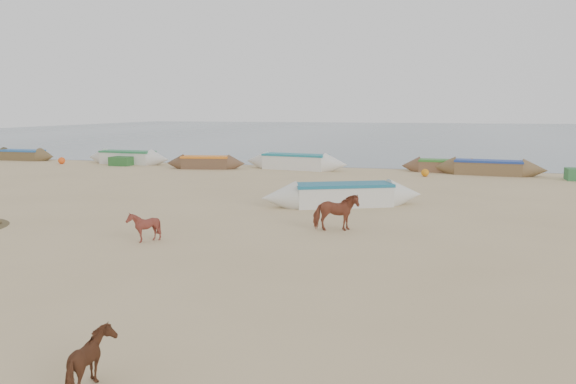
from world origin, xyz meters
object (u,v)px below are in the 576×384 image
(cow_adult, at_px, (336,212))
(calf_front, at_px, (144,227))
(near_canoe, at_px, (343,195))
(calf_right, at_px, (93,361))

(cow_adult, height_order, calf_front, cow_adult)
(cow_adult, distance_m, calf_front, 5.92)
(calf_front, relative_size, near_canoe, 0.14)
(calf_right, relative_size, near_canoe, 0.12)
(calf_front, height_order, near_canoe, same)
(cow_adult, bearing_deg, calf_right, 155.99)
(cow_adult, relative_size, near_canoe, 0.22)
(calf_front, bearing_deg, near_canoe, 138.37)
(calf_front, xyz_separation_m, calf_right, (3.73, -7.98, -0.05))
(near_canoe, bearing_deg, cow_adult, -107.71)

